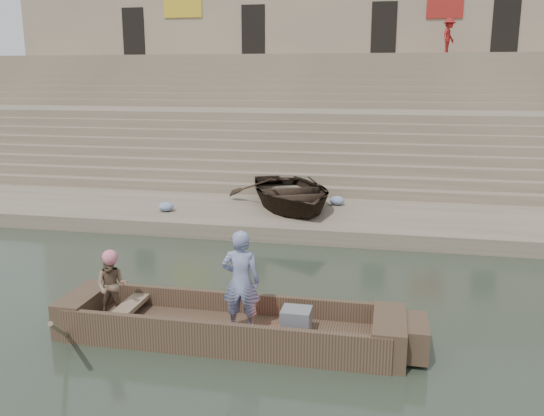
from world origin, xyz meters
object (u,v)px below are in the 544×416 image
(standing_man, at_px, (241,281))
(beached_rowboat, at_px, (290,192))
(television, at_px, (296,321))
(pedestrian, at_px, (449,36))
(rowing_man, at_px, (112,286))
(main_rowboat, at_px, (229,333))

(standing_man, relative_size, beached_rowboat, 0.37)
(television, xyz_separation_m, pedestrian, (3.94, 22.15, 5.63))
(standing_man, xyz_separation_m, rowing_man, (-2.24, 0.06, -0.27))
(beached_rowboat, xyz_separation_m, pedestrian, (5.39, 14.23, 5.19))
(main_rowboat, height_order, rowing_man, rowing_man)
(rowing_man, xyz_separation_m, pedestrian, (7.04, 22.18, 5.27))
(main_rowboat, relative_size, beached_rowboat, 1.13)
(main_rowboat, distance_m, beached_rowboat, 7.96)
(standing_man, height_order, beached_rowboat, standing_man)
(main_rowboat, bearing_deg, standing_man, -22.01)
(television, distance_m, beached_rowboat, 8.06)
(main_rowboat, relative_size, standing_man, 3.01)
(beached_rowboat, bearing_deg, rowing_man, -126.49)
(main_rowboat, xyz_separation_m, standing_man, (0.24, -0.10, 0.94))
(rowing_man, bearing_deg, standing_man, -12.36)
(main_rowboat, relative_size, television, 10.87)
(standing_man, xyz_separation_m, beached_rowboat, (-0.60, 8.01, -0.19))
(standing_man, bearing_deg, pedestrian, -106.77)
(rowing_man, bearing_deg, beached_rowboat, 67.64)
(main_rowboat, height_order, television, television)
(television, bearing_deg, beached_rowboat, 100.42)
(main_rowboat, xyz_separation_m, television, (1.10, 0.00, 0.31))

